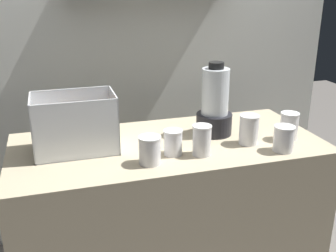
{
  "coord_description": "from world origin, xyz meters",
  "views": [
    {
      "loc": [
        -0.48,
        -1.61,
        1.59
      ],
      "look_at": [
        0.0,
        0.0,
        0.98
      ],
      "focal_mm": 42.87,
      "sensor_mm": 36.0,
      "label": 1
    }
  ],
  "objects": [
    {
      "name": "juice_cup_carrot_middle",
      "position": [
        0.1,
        -0.17,
        0.96
      ],
      "size": [
        0.08,
        0.08,
        0.13
      ],
      "color": "white",
      "rests_on": "counter"
    },
    {
      "name": "juice_cup_carrot_right",
      "position": [
        0.34,
        -0.11,
        0.96
      ],
      "size": [
        0.09,
        0.09,
        0.13
      ],
      "color": "white",
      "rests_on": "counter"
    },
    {
      "name": "counter",
      "position": [
        0.0,
        0.0,
        0.45
      ],
      "size": [
        1.4,
        0.64,
        0.9
      ],
      "primitive_type": "cube",
      "color": "tan",
      "rests_on": "ground_plane"
    },
    {
      "name": "carrot_display_bin",
      "position": [
        -0.4,
        0.03,
        0.98
      ],
      "size": [
        0.35,
        0.22,
        0.25
      ],
      "color": "white",
      "rests_on": "counter"
    },
    {
      "name": "juice_cup_mango_far_right",
      "position": [
        0.45,
        -0.23,
        0.95
      ],
      "size": [
        0.09,
        0.09,
        0.11
      ],
      "color": "white",
      "rests_on": "counter"
    },
    {
      "name": "back_wall_unit",
      "position": [
        0.0,
        0.77,
        1.26
      ],
      "size": [
        2.6,
        0.24,
        2.5
      ],
      "color": "silver",
      "rests_on": "ground_plane"
    },
    {
      "name": "juice_cup_mango_left",
      "position": [
        -0.02,
        -0.13,
        0.95
      ],
      "size": [
        0.08,
        0.08,
        0.11
      ],
      "color": "white",
      "rests_on": "counter"
    },
    {
      "name": "blender_pitcher",
      "position": [
        0.24,
        0.05,
        1.04
      ],
      "size": [
        0.17,
        0.17,
        0.35
      ],
      "color": "black",
      "rests_on": "counter"
    },
    {
      "name": "juice_cup_orange_far_left",
      "position": [
        -0.13,
        -0.19,
        0.95
      ],
      "size": [
        0.09,
        0.09,
        0.12
      ],
      "color": "white",
      "rests_on": "counter"
    },
    {
      "name": "juice_cup_beet_rightmost",
      "position": [
        0.55,
        -0.12,
        0.96
      ],
      "size": [
        0.09,
        0.09,
        0.13
      ],
      "color": "white",
      "rests_on": "counter"
    }
  ]
}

